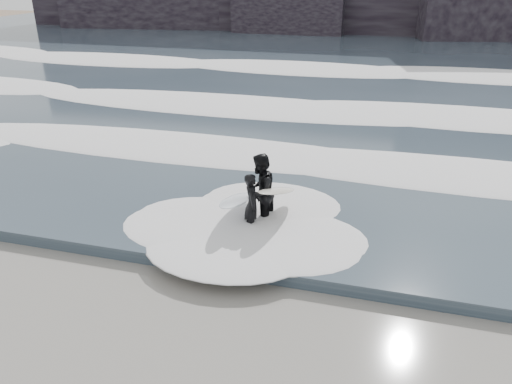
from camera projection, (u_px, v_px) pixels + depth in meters
sea at (367, 61)px, 32.79m from camera, size 90.00×52.00×0.30m
foam_near at (320, 164)px, 15.14m from camera, size 60.00×3.20×0.20m
foam_mid at (345, 106)px, 21.27m from camera, size 60.00×4.00×0.24m
foam_far at (362, 68)px, 29.16m from camera, size 60.00×4.80×0.30m
surfer_left at (247, 203)px, 11.77m from camera, size 0.95×2.06×1.52m
surfer_right at (261, 191)px, 11.94m from camera, size 1.23×2.01×1.88m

